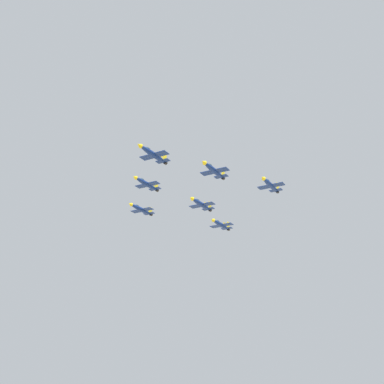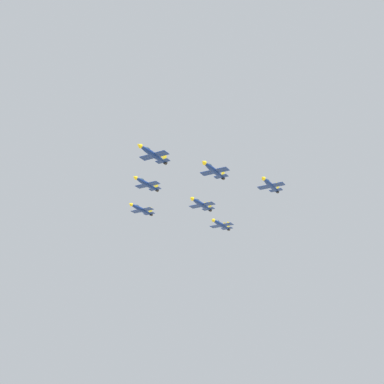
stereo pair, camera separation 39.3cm
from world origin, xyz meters
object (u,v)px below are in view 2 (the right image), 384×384
jet_lead (153,154)px  jet_left_outer (270,185)px  jet_left_wingman (214,170)px  jet_slot_rear (201,204)px  jet_right_outer (141,209)px  jet_trailing (221,225)px  jet_right_wingman (146,184)px

jet_lead → jet_left_outer: 51.42m
jet_left_wingman → jet_slot_rear: 26.11m
jet_right_outer → jet_trailing: bearing=120.5°
jet_left_wingman → jet_right_outer: jet_left_wingman is taller
jet_slot_rear → jet_trailing: (-8.13, 17.69, -4.18)m
jet_lead → jet_trailing: (-24.39, 53.06, -12.49)m
jet_right_outer → jet_trailing: size_ratio=1.02×
jet_left_outer → jet_right_outer: (-60.13, -27.64, 0.82)m
jet_right_wingman → jet_left_wingman: bearing=90.1°
jet_right_outer → jet_right_wingman: bearing=40.4°
jet_left_wingman → jet_right_wingman: bearing=-91.1°
jet_lead → jet_right_wingman: size_ratio=1.06×
jet_right_wingman → jet_right_outer: jet_right_wingman is taller
jet_slot_rear → jet_trailing: bearing=179.5°
jet_lead → jet_right_wingman: 25.63m
jet_left_wingman → jet_trailing: bearing=-158.1°
jet_left_wingman → jet_right_wingman: (-30.07, -13.82, 0.93)m
jet_lead → jet_right_outer: bearing=-139.3°
jet_right_wingman → jet_slot_rear: jet_right_wingman is taller
jet_left_outer → jet_left_wingman: bearing=-41.0°
jet_right_wingman → jet_trailing: jet_right_wingman is taller
jet_right_outer → jet_trailing: (21.94, 31.50, -7.57)m
jet_left_outer → jet_slot_rear: size_ratio=0.97×
jet_left_outer → jet_trailing: bearing=-121.1°
jet_trailing → jet_left_outer: bearing=59.4°
jet_right_outer → jet_slot_rear: jet_right_outer is taller
jet_right_outer → jet_left_outer: bearing=90.1°
jet_left_outer → jet_right_outer: 66.19m
jet_right_wingman → jet_trailing: size_ratio=1.00×
jet_right_outer → jet_slot_rear: size_ratio=0.98×
jet_lead → jet_left_wingman: 25.72m
jet_lead → jet_trailing: size_ratio=1.06×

